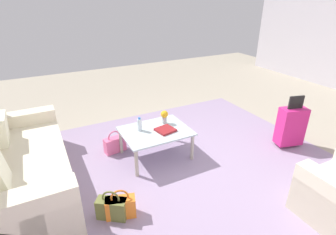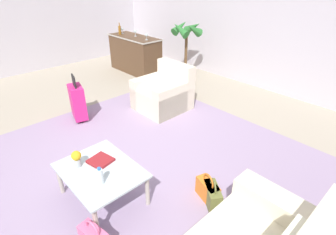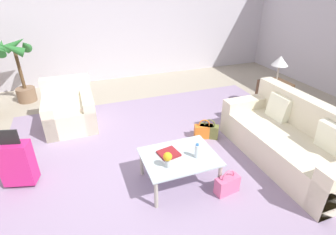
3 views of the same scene
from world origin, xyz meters
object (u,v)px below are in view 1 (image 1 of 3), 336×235
at_px(suitcase_magenta, 291,126).
at_px(handbag_olive, 112,208).
at_px(water_bottle, 140,125).
at_px(coffee_table, 156,134).
at_px(coffee_table_book, 165,130).
at_px(flower_vase, 164,116).
at_px(couch, 17,168).
at_px(handbag_orange, 121,207).
at_px(handbag_pink, 115,144).

distance_m(suitcase_magenta, handbag_olive, 2.94).
bearing_deg(water_bottle, coffee_table, 153.43).
relative_size(coffee_table_book, flower_vase, 1.21).
distance_m(couch, handbag_orange, 1.40).
bearing_deg(suitcase_magenta, water_bottle, -19.98).
relative_size(water_bottle, flower_vase, 1.00).
bearing_deg(handbag_olive, couch, -48.25).
distance_m(coffee_table_book, flower_vase, 0.27).
height_order(couch, flower_vase, couch).
bearing_deg(handbag_pink, coffee_table, 141.69).
bearing_deg(couch, water_bottle, -180.00).
distance_m(coffee_table, suitcase_magenta, 2.12).
height_order(couch, water_bottle, couch).
bearing_deg(couch, flower_vase, -178.58).
height_order(water_bottle, flower_vase, flower_vase).
height_order(flower_vase, suitcase_magenta, suitcase_magenta).
bearing_deg(handbag_olive, flower_vase, -138.33).
bearing_deg(suitcase_magenta, handbag_olive, 3.40).
xyz_separation_m(suitcase_magenta, handbag_olive, (2.93, 0.17, -0.23)).
xyz_separation_m(coffee_table, flower_vase, (-0.22, -0.15, 0.18)).
xyz_separation_m(water_bottle, suitcase_magenta, (-2.20, 0.80, -0.17)).
bearing_deg(handbag_orange, coffee_table, -133.04).
distance_m(couch, handbag_pink, 1.34).
xyz_separation_m(flower_vase, suitcase_magenta, (-1.78, 0.85, -0.20)).
relative_size(water_bottle, suitcase_magenta, 0.24).
height_order(coffee_table, coffee_table_book, coffee_table_book).
bearing_deg(water_bottle, suitcase_magenta, 160.02).
distance_m(coffee_table_book, handbag_pink, 0.85).
height_order(coffee_table_book, flower_vase, flower_vase).
bearing_deg(flower_vase, handbag_orange, 44.71).
bearing_deg(coffee_table_book, handbag_pink, -48.60).
distance_m(water_bottle, handbag_olive, 1.28).
height_order(coffee_table, handbag_pink, coffee_table).
xyz_separation_m(coffee_table_book, handbag_orange, (0.96, 0.82, -0.32)).
bearing_deg(flower_vase, coffee_table, 34.29).
distance_m(couch, water_bottle, 1.61).
relative_size(water_bottle, handbag_orange, 0.57).
bearing_deg(coffee_table, suitcase_magenta, 160.71).
bearing_deg(handbag_orange, handbag_pink, -104.35).
relative_size(flower_vase, handbag_pink, 0.57).
bearing_deg(flower_vase, handbag_pink, -19.02).
xyz_separation_m(coffee_table, coffee_table_book, (-0.12, 0.08, 0.07)).
distance_m(coffee_table_book, handbag_orange, 1.30).
bearing_deg(coffee_table, couch, -3.18).
xyz_separation_m(couch, handbag_olive, (-0.87, 0.97, -0.18)).
height_order(coffee_table_book, handbag_pink, coffee_table_book).
xyz_separation_m(coffee_table_book, handbag_olive, (1.05, 0.79, -0.32)).
bearing_deg(handbag_orange, flower_vase, -135.29).
xyz_separation_m(couch, water_bottle, (-1.60, -0.00, 0.22)).
height_order(coffee_table_book, suitcase_magenta, suitcase_magenta).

